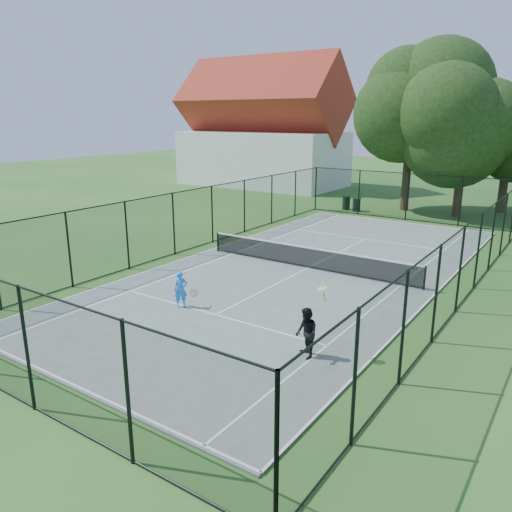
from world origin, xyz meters
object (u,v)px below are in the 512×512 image
Objects in this scene: trash_bin_left at (346,203)px; trash_bin_right at (356,205)px; tennis_net at (308,257)px; player_blue at (181,290)px; player_black at (306,333)px.

trash_bin_right is at bearing -11.66° from trash_bin_left.
trash_bin_left is 1.08× the size of trash_bin_right.
player_blue is at bearing -102.64° from tennis_net.
trash_bin_right is 0.44× the size of player_black.
player_black reaches higher than tennis_net.
player_blue is (2.38, -20.57, 0.24)m from trash_bin_right.
player_blue reaches higher than trash_bin_left.
player_black is at bearing -70.08° from trash_bin_right.
tennis_net is 4.98× the size of player_black.
player_blue is 5.46m from player_black.
tennis_net is 8.00× the size of player_blue.
tennis_net is at bearing 77.36° from player_blue.
player_blue is 0.62× the size of player_black.
tennis_net is 11.27× the size of trash_bin_right.
player_blue is at bearing -81.11° from trash_bin_left.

